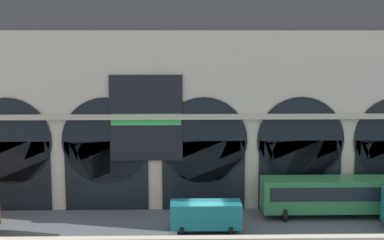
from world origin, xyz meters
TOP-DOWN VIEW (x-y plane):
  - ground_plane at (0.00, 0.00)m, footprint 200.00×200.00m
  - station_building at (0.02, 7.04)m, footprint 49.59×4.51m
  - van_center at (-0.06, -0.35)m, footprint 5.20×2.48m
  - bus_mideast at (10.07, 2.86)m, footprint 11.00×3.25m

SIDE VIEW (x-z plane):
  - ground_plane at x=0.00m, z-range 0.00..0.00m
  - van_center at x=-0.06m, z-range 0.15..2.35m
  - bus_mideast at x=10.07m, z-range 0.23..3.33m
  - station_building at x=0.02m, z-range -0.33..18.10m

